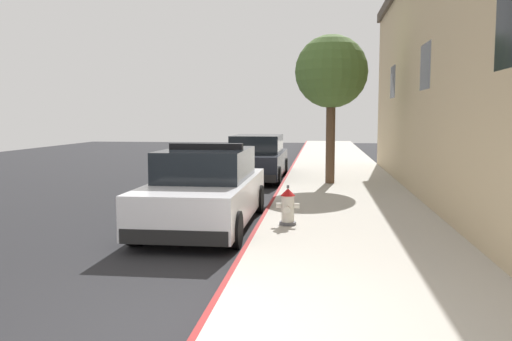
{
  "coord_description": "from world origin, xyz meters",
  "views": [
    {
      "loc": [
        1.12,
        -5.13,
        2.22
      ],
      "look_at": [
        -0.32,
        6.82,
        1.0
      ],
      "focal_mm": 37.59,
      "sensor_mm": 36.0,
      "label": 1
    }
  ],
  "objects_px": {
    "fire_hydrant": "(288,207)",
    "street_tree": "(331,73)",
    "parked_car_silver_ahead": "(257,159)",
    "police_cruiser": "(206,190)"
  },
  "relations": [
    {
      "from": "parked_car_silver_ahead",
      "to": "fire_hydrant",
      "type": "height_order",
      "value": "parked_car_silver_ahead"
    },
    {
      "from": "fire_hydrant",
      "to": "police_cruiser",
      "type": "bearing_deg",
      "value": 164.87
    },
    {
      "from": "parked_car_silver_ahead",
      "to": "fire_hydrant",
      "type": "xyz_separation_m",
      "value": [
        1.61,
        -8.59,
        -0.23
      ]
    },
    {
      "from": "parked_car_silver_ahead",
      "to": "fire_hydrant",
      "type": "relative_size",
      "value": 6.37
    },
    {
      "from": "police_cruiser",
      "to": "fire_hydrant",
      "type": "xyz_separation_m",
      "value": [
        1.68,
        -0.45,
        -0.23
      ]
    },
    {
      "from": "parked_car_silver_ahead",
      "to": "street_tree",
      "type": "height_order",
      "value": "street_tree"
    },
    {
      "from": "fire_hydrant",
      "to": "street_tree",
      "type": "xyz_separation_m",
      "value": [
        0.9,
        6.57,
        3.02
      ]
    },
    {
      "from": "police_cruiser",
      "to": "fire_hydrant",
      "type": "distance_m",
      "value": 1.76
    },
    {
      "from": "parked_car_silver_ahead",
      "to": "street_tree",
      "type": "distance_m",
      "value": 4.27
    },
    {
      "from": "fire_hydrant",
      "to": "street_tree",
      "type": "distance_m",
      "value": 7.28
    }
  ]
}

